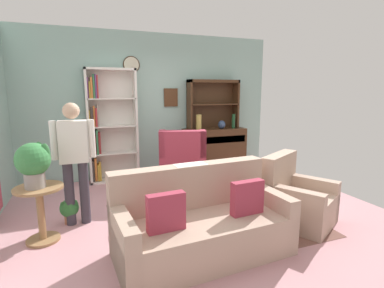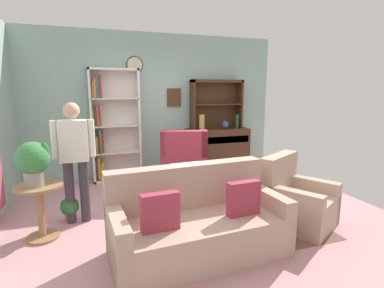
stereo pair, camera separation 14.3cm
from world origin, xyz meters
TOP-DOWN VIEW (x-y plane):
  - ground_plane at (0.00, 0.00)m, footprint 5.40×4.60m
  - wall_back at (-0.00, 2.13)m, footprint 5.00×0.09m
  - area_rug at (0.20, -0.30)m, footprint 2.58×2.01m
  - bookshelf at (-0.90, 1.95)m, footprint 0.90×0.30m
  - sideboard at (1.23, 1.86)m, footprint 1.30×0.45m
  - sideboard_hutch at (1.23, 1.97)m, footprint 1.10×0.26m
  - vase_tall at (0.84, 1.78)m, footprint 0.11×0.11m
  - vase_round at (1.36, 1.79)m, footprint 0.15×0.15m
  - bottle_wine at (1.62, 1.77)m, footprint 0.07×0.07m
  - couch_floral at (-0.25, -0.99)m, footprint 1.85×0.97m
  - armchair_floral at (1.19, -0.75)m, footprint 1.04×1.05m
  - wingback_chair at (0.25, 1.08)m, footprint 0.98×1.00m
  - plant_stand at (-1.85, -0.13)m, footprint 0.52×0.52m
  - potted_plant_large at (-1.87, -0.15)m, footprint 0.36×0.36m
  - potted_plant_small at (-1.58, 0.25)m, footprint 0.24×0.24m
  - person_reading at (-1.47, 0.22)m, footprint 0.52×0.21m
  - coffee_table at (-0.32, -0.26)m, footprint 0.80×0.50m
  - book_stack at (-0.29, -0.31)m, footprint 0.22×0.16m

SIDE VIEW (x-z plane):
  - ground_plane at x=0.00m, z-range -0.02..0.00m
  - area_rug at x=0.20m, z-range 0.00..0.01m
  - potted_plant_small at x=-1.58m, z-range 0.03..0.35m
  - armchair_floral at x=1.19m, z-range -0.15..0.73m
  - couch_floral at x=-0.25m, z-range -0.14..0.76m
  - coffee_table at x=-0.32m, z-range 0.14..0.56m
  - wingback_chair at x=0.25m, z-range -0.14..0.91m
  - plant_stand at x=-1.85m, z-range 0.08..0.73m
  - book_stack at x=-0.29m, z-range 0.42..0.46m
  - sideboard at x=1.23m, z-range 0.05..0.97m
  - person_reading at x=-1.47m, z-range 0.13..1.69m
  - potted_plant_large at x=-1.87m, z-range 0.69..1.19m
  - vase_round at x=1.36m, z-range 0.92..1.09m
  - bookshelf at x=-0.90m, z-range -0.01..2.09m
  - bottle_wine at x=1.62m, z-range 0.92..1.22m
  - vase_tall at x=0.84m, z-range 0.92..1.23m
  - wall_back at x=0.00m, z-range 0.00..2.80m
  - sideboard_hutch at x=1.23m, z-range 1.06..2.06m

